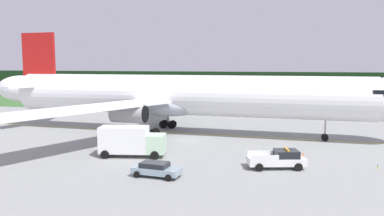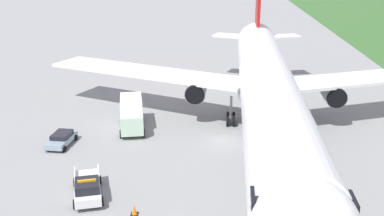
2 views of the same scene
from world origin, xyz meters
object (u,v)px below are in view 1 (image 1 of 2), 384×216
Objects in this scene: catering_truck at (131,141)px; staff_car at (156,169)px; airliner at (179,96)px; apron_cone at (303,156)px; ops_pickup_truck at (279,159)px.

catering_truck reaches higher than staff_car.
airliner reaches higher than staff_car.
staff_car is at bearing -50.79° from catering_truck.
staff_car is (4.02, -21.13, -4.74)m from airliner.
airliner is 22.03m from staff_car.
catering_truck is (-1.18, -14.76, -3.69)m from airliner.
catering_truck is at bearing -169.52° from apron_cone.
airliner reaches higher than catering_truck.
ops_pickup_truck reaches higher than staff_car.
catering_truck is at bearing 129.21° from staff_car.
airliner is at bearing 146.04° from apron_cone.
apron_cone is (2.42, 4.22, -0.54)m from ops_pickup_truck.
apron_cone is at bearing 60.17° from ops_pickup_truck.
ops_pickup_truck reaches higher than apron_cone.
airliner is at bearing 100.78° from staff_car.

